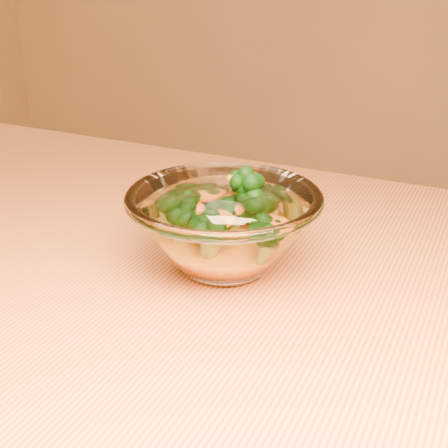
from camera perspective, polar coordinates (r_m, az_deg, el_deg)
The scene contains 4 objects.
table at distance 0.61m, azimuth -3.95°, elevation -15.60°, with size 1.20×0.80×0.75m.
glass_bowl at distance 0.59m, azimuth 0.00°, elevation -0.35°, with size 0.19×0.19×0.08m.
cheese_sauce at distance 0.60m, azimuth 0.00°, elevation -1.86°, with size 0.10×0.10×0.03m, color orange.
broccoli_heap at distance 0.60m, azimuth 0.22°, elevation 0.87°, with size 0.13×0.12×0.07m.
Camera 1 is at (0.24, -0.40, 1.04)m, focal length 50.00 mm.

